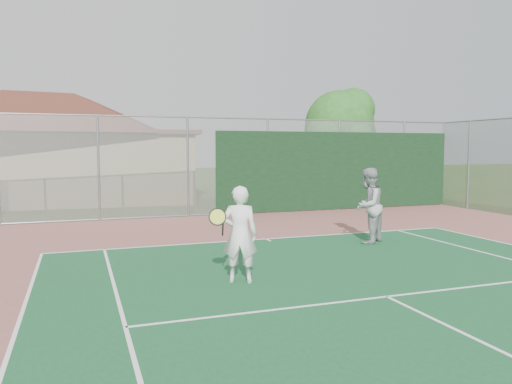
# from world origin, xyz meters

# --- Properties ---
(back_fence) EXTENTS (20.08, 0.11, 3.53)m
(back_fence) POSITION_xyz_m (2.11, 16.98, 1.67)
(back_fence) COLOR gray
(back_fence) RESTS_ON ground
(clubhouse) EXTENTS (13.96, 9.77, 5.80)m
(clubhouse) POSITION_xyz_m (-5.77, 24.93, 2.94)
(clubhouse) COLOR tan
(clubhouse) RESTS_ON ground
(tree) EXTENTS (3.65, 3.46, 5.09)m
(tree) POSITION_xyz_m (6.51, 19.55, 3.35)
(tree) COLOR #3A2415
(tree) RESTS_ON ground
(player_white_front) EXTENTS (1.04, 0.74, 1.74)m
(player_white_front) POSITION_xyz_m (-1.97, 8.05, 0.88)
(player_white_front) COLOR silver
(player_white_front) RESTS_ON ground
(player_grey_back) EXTENTS (1.17, 1.12, 1.91)m
(player_grey_back) POSITION_xyz_m (2.25, 10.53, 0.95)
(player_grey_back) COLOR #989B9D
(player_grey_back) RESTS_ON ground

